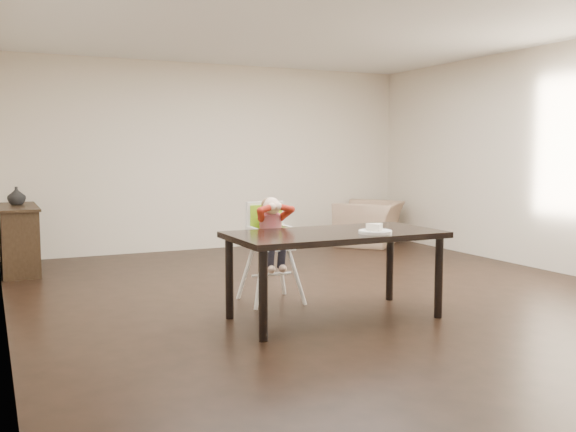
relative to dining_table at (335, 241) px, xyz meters
name	(u,v)px	position (x,y,z in m)	size (l,w,h in m)	color
ground	(333,295)	(0.43, 0.79, -0.67)	(7.00, 7.00, 0.00)	black
room_walls	(334,108)	(0.43, 0.79, 1.18)	(6.02, 7.02, 2.71)	beige
dining_table	(335,241)	(0.00, 0.00, 0.00)	(1.80, 0.90, 0.75)	black
high_chair	(270,228)	(-0.25, 0.82, 0.04)	(0.43, 0.43, 1.00)	white
plate	(375,230)	(0.25, -0.24, 0.11)	(0.35, 0.35, 0.08)	white
armchair	(369,216)	(2.63, 3.59, -0.22)	(1.02, 0.66, 0.89)	tan
sideboard	(19,239)	(-2.35, 3.49, -0.27)	(0.44, 1.26, 0.79)	black
vase	(17,196)	(-2.35, 3.63, 0.22)	(0.21, 0.22, 0.21)	#99999E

